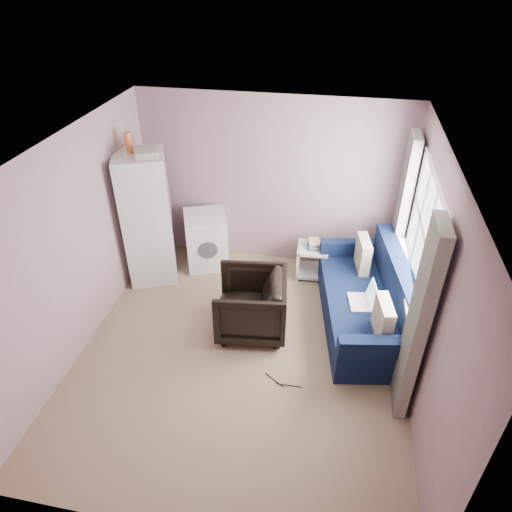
% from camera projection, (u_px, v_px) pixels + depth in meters
% --- Properties ---
extents(room, '(3.84, 4.24, 2.54)m').
position_uv_depth(room, '(243.00, 267.00, 4.78)').
color(room, '#8E765D').
rests_on(room, ground).
extents(armchair, '(0.89, 0.93, 0.86)m').
position_uv_depth(armchair, '(251.00, 302.00, 5.58)').
color(armchair, black).
rests_on(armchair, ground).
extents(fridge, '(0.84, 0.84, 2.14)m').
position_uv_depth(fridge, '(147.00, 218.00, 6.25)').
color(fridge, silver).
rests_on(fridge, ground).
extents(washing_machine, '(0.76, 0.76, 0.84)m').
position_uv_depth(washing_machine, '(206.00, 239.00, 6.79)').
color(washing_machine, silver).
rests_on(washing_machine, ground).
extents(side_table, '(0.46, 0.46, 0.59)m').
position_uv_depth(side_table, '(312.00, 258.00, 6.63)').
color(side_table, silver).
rests_on(side_table, ground).
extents(sofa, '(1.27, 2.20, 0.93)m').
position_uv_depth(sofa, '(369.00, 304.00, 5.69)').
color(sofa, '#0D193B').
rests_on(sofa, ground).
extents(window_dressing, '(0.17, 2.62, 2.18)m').
position_uv_depth(window_dressing, '(408.00, 260.00, 5.15)').
color(window_dressing, white).
rests_on(window_dressing, ground).
extents(floor_cables, '(0.43, 0.17, 0.01)m').
position_uv_depth(floor_cables, '(282.00, 383.00, 5.08)').
color(floor_cables, black).
rests_on(floor_cables, ground).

